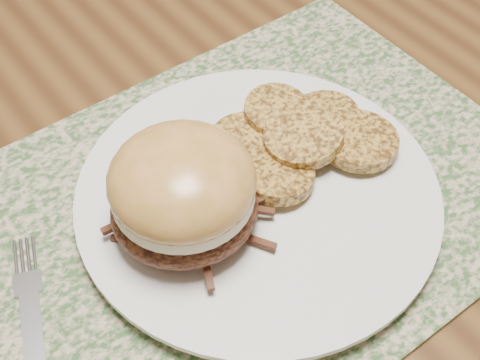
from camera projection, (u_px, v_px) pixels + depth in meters
The scene contains 5 objects.
placemat at pixel (249, 200), 0.52m from camera, with size 0.45×0.33×0.00m, color #33532A.
dinner_plate at pixel (258, 197), 0.51m from camera, with size 0.26×0.26×0.02m, color white.
pork_sandwich at pixel (183, 193), 0.45m from camera, with size 0.13×0.13×0.08m.
roasted_potatoes at pixel (299, 138), 0.52m from camera, with size 0.15×0.14×0.04m.
fork at pixel (33, 335), 0.44m from camera, with size 0.07×0.16×0.00m.
Camera 1 is at (0.09, -0.51, 1.16)m, focal length 50.00 mm.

